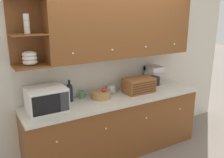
{
  "coord_description": "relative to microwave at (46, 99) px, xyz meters",
  "views": [
    {
      "loc": [
        -1.8,
        -3.33,
        2.2
      ],
      "look_at": [
        0.0,
        -0.23,
        1.18
      ],
      "focal_mm": 40.0,
      "sensor_mm": 36.0,
      "label": 1
    }
  ],
  "objects": [
    {
      "name": "upper_cabinets",
      "position": [
        1.19,
        0.12,
        0.84
      ],
      "size": [
        2.73,
        0.38,
        0.84
      ],
      "color": "brown",
      "rests_on": "backsplash_panel"
    },
    {
      "name": "fruit_basket",
      "position": [
        0.82,
        0.06,
        -0.1
      ],
      "size": [
        0.29,
        0.29,
        0.16
      ],
      "color": "#A87F4C",
      "rests_on": "counter_unit"
    },
    {
      "name": "microwave",
      "position": [
        0.0,
        0.0,
        0.0
      ],
      "size": [
        0.49,
        0.41,
        0.31
      ],
      "color": "silver",
      "rests_on": "counter_unit"
    },
    {
      "name": "mug",
      "position": [
        0.58,
        0.2,
        -0.1
      ],
      "size": [
        0.09,
        0.08,
        0.11
      ],
      "color": "#4C845B",
      "rests_on": "counter_unit"
    },
    {
      "name": "bowl_stack_on_counter",
      "position": [
        1.07,
        0.2,
        -0.1
      ],
      "size": [
        0.16,
        0.16,
        0.12
      ],
      "color": "silver",
      "rests_on": "counter_unit"
    },
    {
      "name": "bread_box",
      "position": [
        1.46,
        -0.01,
        -0.04
      ],
      "size": [
        0.47,
        0.28,
        0.23
      ],
      "color": "brown",
      "rests_on": "counter_unit"
    },
    {
      "name": "coffee_maker",
      "position": [
        1.86,
        0.15,
        0.02
      ],
      "size": [
        0.24,
        0.26,
        0.34
      ],
      "color": "#B7B7BC",
      "rests_on": "counter_unit"
    },
    {
      "name": "backsplash_panel",
      "position": [
        1.02,
        0.3,
        0.13
      ],
      "size": [
        2.73,
        0.01,
        0.57
      ],
      "color": "beige",
      "rests_on": "counter_unit"
    },
    {
      "name": "counter_unit",
      "position": [
        1.02,
        -0.02,
        -0.61
      ],
      "size": [
        2.75,
        0.67,
        0.92
      ],
      "color": "brown",
      "rests_on": "ground_plane"
    },
    {
      "name": "wine_bottle",
      "position": [
        0.38,
        0.17,
        -0.01
      ],
      "size": [
        0.09,
        0.09,
        0.31
      ],
      "color": "black",
      "rests_on": "counter_unit"
    },
    {
      "name": "ground_plane",
      "position": [
        1.02,
        0.3,
        -1.07
      ],
      "size": [
        24.0,
        24.0,
        0.0
      ],
      "primitive_type": "plane",
      "color": "slate"
    },
    {
      "name": "wall_back",
      "position": [
        1.02,
        0.33,
        0.23
      ],
      "size": [
        5.13,
        0.06,
        2.6
      ],
      "color": "beige",
      "rests_on": "ground_plane"
    }
  ]
}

